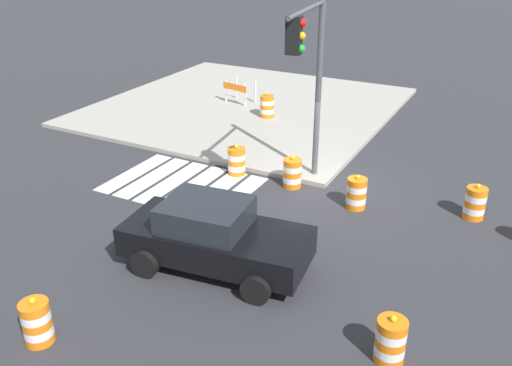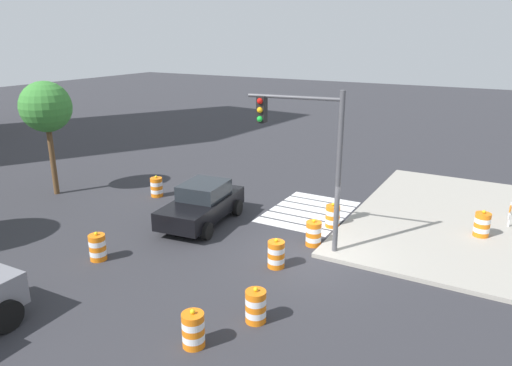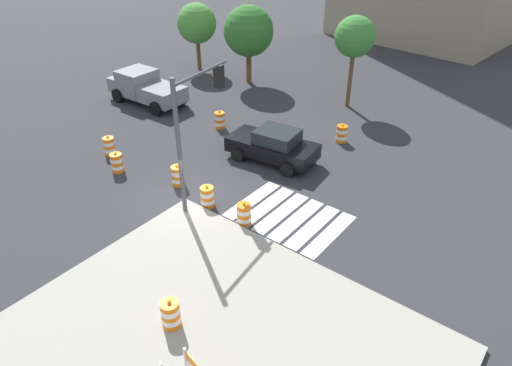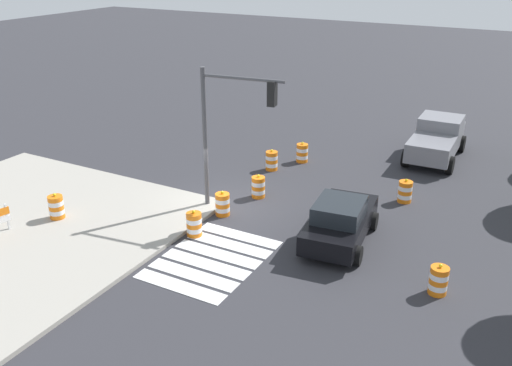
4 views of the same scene
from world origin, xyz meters
name	(u,v)px [view 2 (image 2 of 4)]	position (x,y,z in m)	size (l,w,h in m)	color
ground_plane	(311,257)	(0.00, 0.00, 0.00)	(120.00, 120.00, 0.00)	#2D2D33
crosswalk_stripes	(309,212)	(4.00, 1.80, 0.01)	(4.35, 3.20, 0.02)	silver
sports_car	(202,204)	(0.78, 5.11, 0.81)	(4.48, 2.51, 1.63)	black
traffic_barrel_near_corner	(276,254)	(-1.22, 0.75, 0.45)	(0.56, 0.56, 1.02)	orange
traffic_barrel_crosswalk_end	(157,187)	(2.40, 8.89, 0.45)	(0.56, 0.56, 1.02)	orange
traffic_barrel_median_near	(314,234)	(0.95, 0.34, 0.45)	(0.56, 0.56, 1.02)	orange
traffic_barrel_median_far	(256,306)	(-4.25, -0.19, 0.45)	(0.56, 0.56, 1.02)	orange
traffic_barrel_far_curb	(98,247)	(-3.69, 6.25, 0.45)	(0.56, 0.56, 1.02)	orange
traffic_barrel_lane_center	(333,216)	(2.89, 0.34, 0.45)	(0.56, 0.56, 1.02)	orange
traffic_barrel_opposite_curb	(193,330)	(-5.91, 0.63, 0.45)	(0.56, 0.56, 1.02)	orange
traffic_barrel_on_sidewalk	(482,224)	(4.45, -4.90, 0.60)	(0.56, 0.56, 1.02)	orange
traffic_light_pole	(306,142)	(0.44, 0.53, 3.91)	(0.73, 3.27, 5.50)	#4C4C51
street_tree_streetside_near	(46,108)	(0.35, 13.34, 4.13)	(2.32, 2.32, 5.32)	brown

